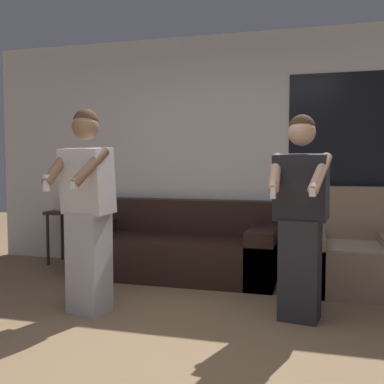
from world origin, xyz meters
TOP-DOWN VIEW (x-y plane):
  - ground_plane at (0.00, 0.00)m, footprint 14.00×14.00m
  - wall_back at (0.02, 2.71)m, footprint 6.16×0.07m
  - couch at (-0.55, 2.23)m, footprint 2.16×0.88m
  - armchair at (1.26, 2.21)m, footprint 0.87×0.91m
  - side_table at (-2.03, 2.45)m, footprint 0.45×0.40m
  - person_left at (-0.89, 0.86)m, footprint 0.48×0.53m
  - person_right at (0.79, 1.15)m, footprint 0.46×0.51m

SIDE VIEW (x-z plane):
  - ground_plane at x=0.00m, z-range 0.00..0.00m
  - couch at x=-0.55m, z-range -0.12..0.70m
  - armchair at x=1.26m, z-range -0.18..0.81m
  - side_table at x=-2.03m, z-range 0.13..0.94m
  - person_right at x=0.79m, z-range 0.01..1.62m
  - person_left at x=-0.89m, z-range 0.02..1.69m
  - wall_back at x=0.02m, z-range 0.00..2.70m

